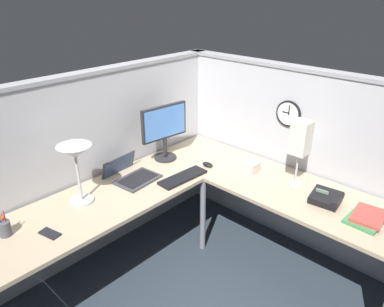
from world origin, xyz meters
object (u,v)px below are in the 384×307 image
at_px(keyboard, 183,177).
at_px(desk_lamp_dome, 75,156).
at_px(monitor, 165,128).
at_px(desk_lamp_paper, 301,140).
at_px(office_phone, 327,199).
at_px(computer_mouse, 208,164).
at_px(wall_clock, 289,113).
at_px(pen_cup, 5,228).
at_px(cell_phone, 50,233).
at_px(tissue_box, 251,167).
at_px(book_stack, 367,218).
at_px(laptop, 129,174).

relative_size(keyboard, desk_lamp_dome, 0.97).
bearing_deg(monitor, desk_lamp_paper, -71.11).
xyz_separation_m(monitor, office_phone, (0.28, -1.39, -0.26)).
relative_size(computer_mouse, wall_clock, 0.47).
relative_size(pen_cup, cell_phone, 1.25).
distance_m(keyboard, tissue_box, 0.58).
distance_m(desk_lamp_paper, wall_clock, 0.37).
xyz_separation_m(monitor, desk_lamp_paper, (0.37, -1.09, 0.09)).
xyz_separation_m(office_phone, book_stack, (-0.02, -0.29, -0.02)).
bearing_deg(office_phone, monitor, 101.46).
bearing_deg(office_phone, desk_lamp_paper, 73.14).
bearing_deg(wall_clock, desk_lamp_paper, -135.45).
bearing_deg(desk_lamp_dome, tissue_box, -27.14).
bearing_deg(laptop, office_phone, -61.89).
xyz_separation_m(cell_phone, tissue_box, (1.58, -0.44, 0.04)).
bearing_deg(cell_phone, laptop, 3.35).
relative_size(monitor, wall_clock, 2.27).
bearing_deg(wall_clock, computer_mouse, 137.38).
distance_m(monitor, pen_cup, 1.47).
distance_m(computer_mouse, cell_phone, 1.41).
height_order(computer_mouse, cell_phone, computer_mouse).
relative_size(pen_cup, book_stack, 0.60).
xyz_separation_m(computer_mouse, pen_cup, (-1.59, 0.31, 0.04)).
xyz_separation_m(desk_lamp_dome, desk_lamp_paper, (1.28, -1.01, 0.02)).
height_order(book_stack, tissue_box, tissue_box).
bearing_deg(monitor, laptop, -175.17).
relative_size(desk_lamp_dome, tissue_box, 3.71).
distance_m(keyboard, pen_cup, 1.33).
relative_size(keyboard, book_stack, 1.44).
height_order(pen_cup, book_stack, pen_cup).
distance_m(pen_cup, tissue_box, 1.88).
bearing_deg(cell_phone, keyboard, -18.14).
bearing_deg(computer_mouse, desk_lamp_dome, 164.05).
relative_size(monitor, desk_lamp_paper, 0.94).
relative_size(computer_mouse, desk_lamp_dome, 0.23).
bearing_deg(desk_lamp_dome, office_phone, -47.71).
bearing_deg(monitor, office_phone, -78.54).
relative_size(monitor, tissue_box, 4.17).
bearing_deg(desk_lamp_paper, book_stack, -100.40).
distance_m(book_stack, wall_clock, 1.03).
xyz_separation_m(keyboard, desk_lamp_dome, (-0.75, 0.30, 0.35)).
bearing_deg(office_phone, tissue_box, 87.09).
bearing_deg(pen_cup, wall_clock, -19.98).
height_order(laptop, book_stack, laptop).
xyz_separation_m(desk_lamp_dome, cell_phone, (-0.35, -0.19, -0.36)).
height_order(monitor, tissue_box, monitor).
height_order(book_stack, wall_clock, wall_clock).
relative_size(cell_phone, wall_clock, 0.65).
relative_size(desk_lamp_dome, cell_phone, 3.09).
relative_size(computer_mouse, office_phone, 0.46).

